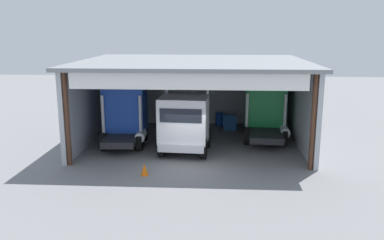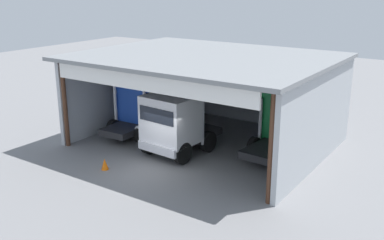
{
  "view_description": "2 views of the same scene",
  "coord_description": "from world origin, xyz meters",
  "px_view_note": "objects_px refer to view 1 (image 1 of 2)",
  "views": [
    {
      "loc": [
        1.35,
        -18.89,
        6.75
      ],
      "look_at": [
        0.0,
        3.46,
        1.66
      ],
      "focal_mm": 37.71,
      "sensor_mm": 36.0,
      "label": 1
    },
    {
      "loc": [
        12.62,
        -15.19,
        8.6
      ],
      "look_at": [
        0.0,
        3.46,
        1.66
      ],
      "focal_mm": 41.83,
      "sensor_mm": 36.0,
      "label": 2
    }
  ],
  "objects_px": {
    "truck_blue_left_bay": "(125,114)",
    "tool_cart": "(230,122)",
    "oil_drum": "(220,119)",
    "traffic_cone": "(144,170)",
    "truck_white_center_left_bay": "(184,124)",
    "truck_green_right_bay": "(265,109)"
  },
  "relations": [
    {
      "from": "traffic_cone",
      "to": "truck_green_right_bay",
      "type": "bearing_deg",
      "value": 47.93
    },
    {
      "from": "truck_blue_left_bay",
      "to": "truck_green_right_bay",
      "type": "relative_size",
      "value": 0.83
    },
    {
      "from": "oil_drum",
      "to": "traffic_cone",
      "type": "distance_m",
      "value": 10.88
    },
    {
      "from": "oil_drum",
      "to": "traffic_cone",
      "type": "xyz_separation_m",
      "value": [
        -3.6,
        -10.27,
        -0.17
      ]
    },
    {
      "from": "tool_cart",
      "to": "truck_blue_left_bay",
      "type": "bearing_deg",
      "value": -148.13
    },
    {
      "from": "truck_green_right_bay",
      "to": "tool_cart",
      "type": "xyz_separation_m",
      "value": [
        -2.13,
        2.0,
        -1.38
      ]
    },
    {
      "from": "truck_green_right_bay",
      "to": "truck_blue_left_bay",
      "type": "bearing_deg",
      "value": -163.02
    },
    {
      "from": "truck_white_center_left_bay",
      "to": "traffic_cone",
      "type": "relative_size",
      "value": 8.2
    },
    {
      "from": "truck_green_right_bay",
      "to": "tool_cart",
      "type": "bearing_deg",
      "value": 141.01
    },
    {
      "from": "oil_drum",
      "to": "truck_green_right_bay",
      "type": "bearing_deg",
      "value": -48.38
    },
    {
      "from": "truck_white_center_left_bay",
      "to": "traffic_cone",
      "type": "distance_m",
      "value": 4.07
    },
    {
      "from": "truck_white_center_left_bay",
      "to": "traffic_cone",
      "type": "xyz_separation_m",
      "value": [
        -1.6,
        -3.47,
        -1.41
      ]
    },
    {
      "from": "truck_blue_left_bay",
      "to": "traffic_cone",
      "type": "distance_m",
      "value": 5.77
    },
    {
      "from": "truck_green_right_bay",
      "to": "oil_drum",
      "type": "distance_m",
      "value": 4.47
    },
    {
      "from": "tool_cart",
      "to": "truck_green_right_bay",
      "type": "bearing_deg",
      "value": -43.18
    },
    {
      "from": "traffic_cone",
      "to": "oil_drum",
      "type": "bearing_deg",
      "value": 70.71
    },
    {
      "from": "truck_green_right_bay",
      "to": "tool_cart",
      "type": "relative_size",
      "value": 5.31
    },
    {
      "from": "oil_drum",
      "to": "tool_cart",
      "type": "distance_m",
      "value": 1.35
    },
    {
      "from": "truck_blue_left_bay",
      "to": "oil_drum",
      "type": "height_order",
      "value": "truck_blue_left_bay"
    },
    {
      "from": "traffic_cone",
      "to": "truck_white_center_left_bay",
      "type": "bearing_deg",
      "value": 65.17
    },
    {
      "from": "truck_blue_left_bay",
      "to": "tool_cart",
      "type": "bearing_deg",
      "value": 29.14
    },
    {
      "from": "truck_blue_left_bay",
      "to": "oil_drum",
      "type": "distance_m",
      "value": 7.69
    }
  ]
}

